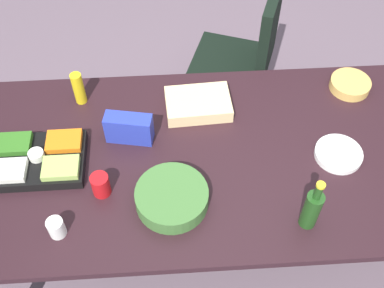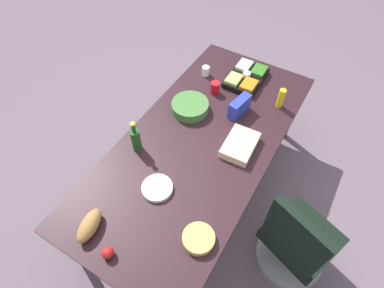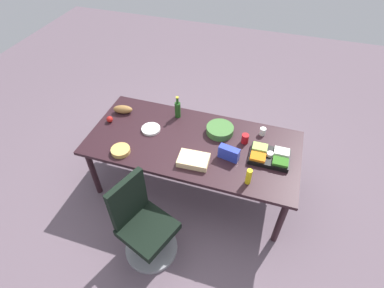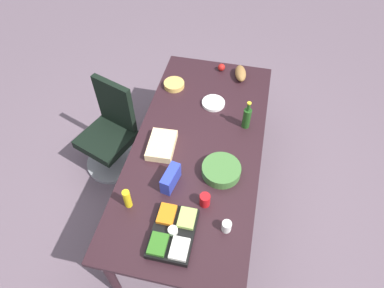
% 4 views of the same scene
% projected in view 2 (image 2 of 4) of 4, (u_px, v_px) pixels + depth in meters
% --- Properties ---
extents(ground_plane, '(10.00, 10.00, 0.00)m').
position_uv_depth(ground_plane, '(198.00, 190.00, 3.06)').
color(ground_plane, '#685663').
extents(conference_table, '(2.38, 1.11, 0.77)m').
position_uv_depth(conference_table, '(200.00, 146.00, 2.50)').
color(conference_table, black).
rests_on(conference_table, ground).
extents(office_chair, '(0.62, 0.62, 1.00)m').
position_uv_depth(office_chair, '(295.00, 244.00, 2.34)').
color(office_chair, gray).
rests_on(office_chair, ground).
extents(apple_red, '(0.08, 0.08, 0.08)m').
position_uv_depth(apple_red, '(108.00, 253.00, 1.87)').
color(apple_red, '#B21A16').
rests_on(apple_red, conference_table).
extents(wine_bottle, '(0.08, 0.08, 0.29)m').
position_uv_depth(wine_bottle, '(136.00, 139.00, 2.32)').
color(wine_bottle, '#1D4818').
rests_on(wine_bottle, conference_table).
extents(chip_bag_blue, '(0.23, 0.12, 0.15)m').
position_uv_depth(chip_bag_blue, '(240.00, 106.00, 2.59)').
color(chip_bag_blue, '#293BB7').
rests_on(chip_bag_blue, conference_table).
extents(paper_plate_stack, '(0.25, 0.25, 0.03)m').
position_uv_depth(paper_plate_stack, '(157.00, 188.00, 2.17)').
color(paper_plate_stack, white).
rests_on(paper_plate_stack, conference_table).
extents(red_solo_cup, '(0.10, 0.10, 0.11)m').
position_uv_depth(red_solo_cup, '(215.00, 88.00, 2.76)').
color(red_solo_cup, red).
rests_on(red_solo_cup, conference_table).
extents(mustard_bottle, '(0.06, 0.06, 0.18)m').
position_uv_depth(mustard_bottle, '(281.00, 98.00, 2.62)').
color(mustard_bottle, yellow).
rests_on(mustard_bottle, conference_table).
extents(paper_cup, '(0.08, 0.08, 0.09)m').
position_uv_depth(paper_cup, '(206.00, 71.00, 2.92)').
color(paper_cup, white).
rests_on(paper_cup, conference_table).
extents(sheet_cake, '(0.33, 0.24, 0.07)m').
position_uv_depth(sheet_cake, '(240.00, 145.00, 2.38)').
color(sheet_cake, beige).
rests_on(sheet_cake, conference_table).
extents(chip_bowl, '(0.22, 0.22, 0.05)m').
position_uv_depth(chip_bowl, '(199.00, 239.00, 1.94)').
color(chip_bowl, '#D9AB55').
rests_on(chip_bowl, conference_table).
extents(bread_loaf, '(0.26, 0.16, 0.10)m').
position_uv_depth(bread_loaf, '(89.00, 225.00, 1.97)').
color(bread_loaf, olive).
rests_on(bread_loaf, conference_table).
extents(veggie_tray, '(0.42, 0.30, 0.09)m').
position_uv_depth(veggie_tray, '(246.00, 77.00, 2.87)').
color(veggie_tray, black).
rests_on(veggie_tray, conference_table).
extents(salad_bowl, '(0.32, 0.32, 0.08)m').
position_uv_depth(salad_bowl, '(190.00, 107.00, 2.63)').
color(salad_bowl, '#417235').
rests_on(salad_bowl, conference_table).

